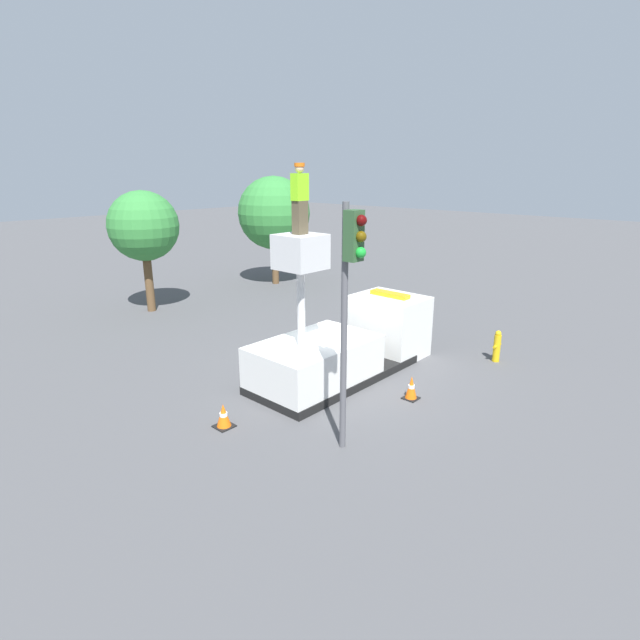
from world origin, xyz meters
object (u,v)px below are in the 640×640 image
tree_right_bg (143,227)px  tree_left_bg (274,213)px  traffic_cone_curbside (411,388)px  traffic_light_pole (350,282)px  fire_hydrant (497,346)px  worker (300,199)px  bucket_truck (345,346)px  traffic_cone_rear (224,416)px

tree_right_bg → tree_left_bg: bearing=0.3°
tree_left_bg → tree_right_bg: 7.48m
traffic_cone_curbside → traffic_light_pole: bearing=-173.9°
fire_hydrant → tree_left_bg: bearing=77.7°
tree_right_bg → traffic_light_pole: bearing=-102.1°
traffic_cone_curbside → worker: bearing=124.8°
bucket_truck → tree_left_bg: size_ratio=1.11×
fire_hydrant → traffic_cone_rear: 9.17m
tree_right_bg → traffic_cone_rear: bearing=-111.2°
bucket_truck → fire_hydrant: bucket_truck is taller
bucket_truck → tree_right_bg: tree_right_bg is taller
traffic_cone_curbside → tree_left_bg: 15.63m
traffic_cone_rear → tree_left_bg: bearing=43.0°
fire_hydrant → tree_left_bg: (3.03, 13.90, 3.27)m
bucket_truck → fire_hydrant: (4.09, -2.99, -0.38)m
fire_hydrant → tree_left_bg: 14.59m
worker → bucket_truck: bearing=0.0°
fire_hydrant → traffic_cone_rear: fire_hydrant is taller
tree_left_bg → fire_hydrant: bearing=-102.3°
traffic_cone_rear → traffic_cone_curbside: size_ratio=0.92×
bucket_truck → tree_right_bg: size_ratio=1.22×
fire_hydrant → traffic_cone_rear: (-8.66, 3.01, -0.23)m
fire_hydrant → tree_right_bg: size_ratio=0.20×
traffic_cone_curbside → tree_left_bg: (7.28, 13.38, 3.48)m
traffic_light_pole → worker: bearing=63.3°
traffic_light_pole → tree_right_bg: size_ratio=1.04×
fire_hydrant → traffic_cone_rear: size_ratio=1.74×
worker → traffic_cone_rear: bearing=179.7°
bucket_truck → traffic_light_pole: (-3.29, -2.82, 2.93)m
tree_left_bg → traffic_cone_rear: bearing=-137.0°
traffic_cone_curbside → fire_hydrant: bearing=-6.9°
bucket_truck → worker: 4.79m
traffic_cone_rear → tree_right_bg: bearing=68.8°
traffic_cone_curbside → bucket_truck: bearing=86.4°
traffic_light_pole → fire_hydrant: (7.39, -0.18, -3.31)m
fire_hydrant → traffic_cone_curbside: fire_hydrant is taller
worker → traffic_cone_curbside: size_ratio=2.65×
fire_hydrant → traffic_cone_curbside: size_ratio=1.60×
worker → tree_left_bg: 14.22m
worker → traffic_cone_curbside: (1.72, -2.48, -4.98)m
worker → traffic_cone_rear: worker is taller
bucket_truck → tree_left_bg: bearing=56.8°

